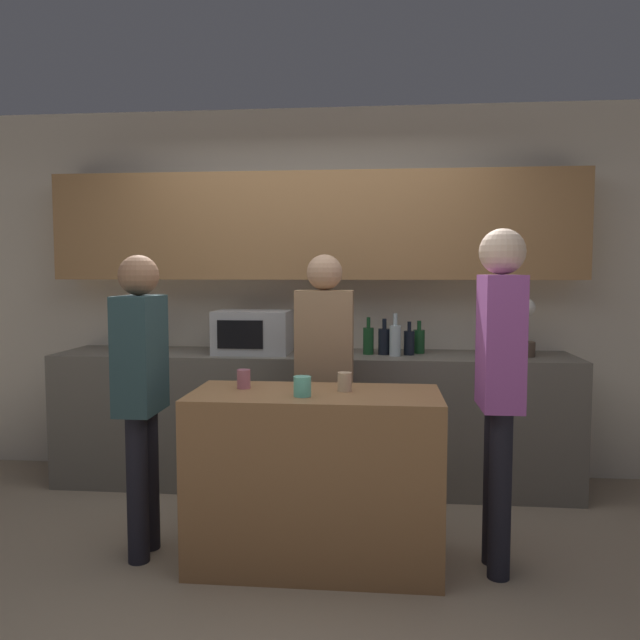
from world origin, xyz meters
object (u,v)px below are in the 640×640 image
object	(u,v)px
cup_1	(302,386)
cup_2	(244,379)
bottle_2	(395,340)
bottle_4	(419,341)
toaster	(146,339)
cup_0	(345,382)
microwave	(253,332)
bottle_0	(368,340)
bottle_3	(409,342)
bottle_1	(384,341)
person_left	(141,380)
potted_plant	(525,327)
person_center	(500,369)
person_right	(324,365)

from	to	relation	value
cup_1	cup_2	xyz separation A→B (m)	(-0.33, 0.18, 0.00)
bottle_2	cup_1	size ratio (longest dim) A/B	2.93
bottle_2	bottle_4	size ratio (longest dim) A/B	1.26
toaster	cup_0	bearing A→B (deg)	-37.29
cup_2	microwave	bearing A→B (deg)	99.07
bottle_0	bottle_3	xyz separation A→B (m)	(0.28, 0.00, -0.01)
bottle_1	bottle_3	bearing A→B (deg)	-1.68
microwave	person_left	world-z (taller)	person_left
bottle_1	microwave	bearing A→B (deg)	-179.34
toaster	cup_2	bearing A→B (deg)	-49.27
potted_plant	microwave	bearing A→B (deg)	-179.95
bottle_2	person_center	xyz separation A→B (m)	(0.49, -1.12, -0.02)
person_center	person_right	size ratio (longest dim) A/B	1.07
bottle_3	cup_0	world-z (taller)	bottle_3
bottle_0	bottle_2	bearing A→B (deg)	-19.92
bottle_2	cup_0	xyz separation A→B (m)	(-0.28, -1.07, -0.10)
potted_plant	bottle_0	world-z (taller)	potted_plant
bottle_1	cup_2	bearing A→B (deg)	-123.70
microwave	bottle_2	bearing A→B (deg)	-3.50
bottle_4	person_center	bearing A→B (deg)	-76.06
bottle_0	person_left	world-z (taller)	person_left
potted_plant	cup_1	distance (m)	1.87
bottle_0	person_right	xyz separation A→B (m)	(-0.25, -0.63, -0.08)
person_left	bottle_1	bearing A→B (deg)	132.67
potted_plant	bottle_4	world-z (taller)	potted_plant
bottle_4	person_right	size ratio (longest dim) A/B	0.14
bottle_3	person_right	xyz separation A→B (m)	(-0.53, -0.63, -0.07)
cup_0	bottle_4	bearing A→B (deg)	69.74
potted_plant	cup_2	size ratio (longest dim) A/B	3.95
microwave	bottle_3	size ratio (longest dim) A/B	2.25
bottle_1	cup_0	distance (m)	1.16
bottle_4	cup_1	xyz separation A→B (m)	(-0.65, -1.38, -0.08)
person_left	person_center	world-z (taller)	person_center
potted_plant	bottle_2	world-z (taller)	potted_plant
bottle_4	person_center	world-z (taller)	person_center
cup_0	cup_2	bearing A→B (deg)	177.29
cup_0	cup_2	size ratio (longest dim) A/B	0.97
microwave	bottle_1	xyz separation A→B (m)	(0.92, 0.01, -0.05)
potted_plant	bottle_4	bearing A→B (deg)	172.19
cup_1	person_right	xyz separation A→B (m)	(0.05, 0.66, 0.01)
cup_1	person_center	size ratio (longest dim) A/B	0.06
person_left	person_right	distance (m)	1.07
bottle_1	bottle_2	bearing A→B (deg)	-44.38
bottle_1	person_center	size ratio (longest dim) A/B	0.14
toaster	bottle_0	bearing A→B (deg)	0.14
cup_1	microwave	bearing A→B (deg)	111.68
person_center	bottle_3	bearing A→B (deg)	18.44
potted_plant	person_center	xyz separation A→B (m)	(-0.38, -1.18, -0.10)
potted_plant	bottle_1	xyz separation A→B (m)	(-0.94, 0.01, -0.10)
bottle_4	person_left	xyz separation A→B (m)	(-1.52, -1.28, -0.08)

